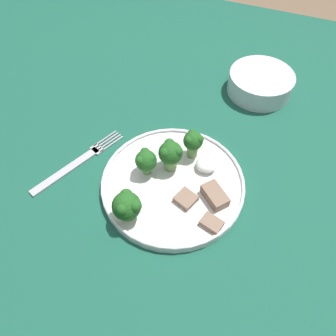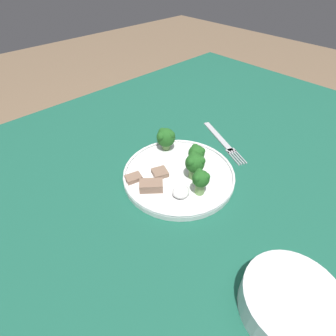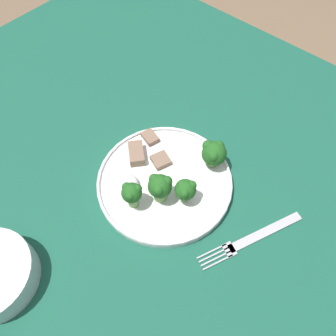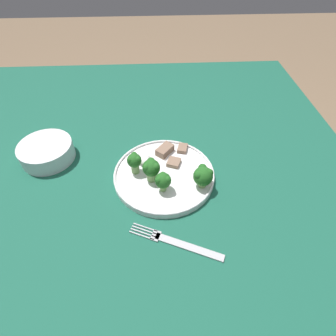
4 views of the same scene
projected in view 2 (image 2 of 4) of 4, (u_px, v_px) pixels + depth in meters
name	position (u px, v px, depth m)	size (l,w,h in m)	color
ground_plane	(195.00, 317.00, 1.07)	(8.00, 8.00, 0.00)	#7F664C
table	(214.00, 210.00, 0.62)	(1.37, 1.19, 0.76)	#195642
dinner_plate	(179.00, 174.00, 0.59)	(0.25, 0.25, 0.02)	white
fork	(222.00, 141.00, 0.69)	(0.10, 0.19, 0.00)	#B2B2B7
cream_bowl	(290.00, 303.00, 0.37)	(0.14, 0.14, 0.05)	silver
broccoli_floret_near_rim_left	(195.00, 164.00, 0.55)	(0.04, 0.04, 0.06)	#709E56
broccoli_floret_center_left	(196.00, 153.00, 0.59)	(0.04, 0.04, 0.05)	#709E56
broccoli_floret_back_left	(201.00, 180.00, 0.52)	(0.04, 0.03, 0.06)	#709E56
broccoli_floret_front_left	(165.00, 137.00, 0.63)	(0.05, 0.05, 0.06)	#709E56
meat_slice_front_slice	(151.00, 186.00, 0.54)	(0.05, 0.05, 0.02)	#846651
meat_slice_middle_slice	(160.00, 173.00, 0.58)	(0.04, 0.04, 0.01)	#846651
meat_slice_rear_slice	(134.00, 178.00, 0.57)	(0.04, 0.03, 0.01)	#846651
sauce_dollop	(181.00, 192.00, 0.53)	(0.04, 0.03, 0.02)	white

